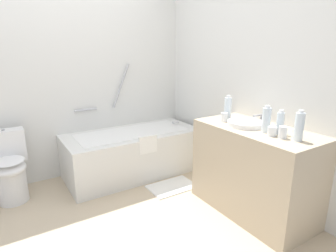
# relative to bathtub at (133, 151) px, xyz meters

# --- Properties ---
(ground_plane) EXTENTS (4.17, 4.17, 0.00)m
(ground_plane) POSITION_rel_bathtub_xyz_m (-0.71, -0.92, -0.29)
(ground_plane) COLOR #C1AD8E
(wall_back_tiled) EXTENTS (3.57, 0.10, 2.58)m
(wall_back_tiled) POSITION_rel_bathtub_xyz_m (-0.71, 0.43, 1.00)
(wall_back_tiled) COLOR silver
(wall_back_tiled) RESTS_ON ground_plane
(wall_right_mirror) EXTENTS (0.10, 2.98, 2.58)m
(wall_right_mirror) POSITION_rel_bathtub_xyz_m (0.93, -0.92, 1.00)
(wall_right_mirror) COLOR silver
(wall_right_mirror) RESTS_ON ground_plane
(bathtub) EXTENTS (1.63, 0.76, 1.34)m
(bathtub) POSITION_rel_bathtub_xyz_m (0.00, 0.00, 0.00)
(bathtub) COLOR silver
(bathtub) RESTS_ON ground_plane
(toilet) EXTENTS (0.36, 0.48, 0.73)m
(toilet) POSITION_rel_bathtub_xyz_m (-1.34, 0.07, 0.06)
(toilet) COLOR white
(toilet) RESTS_ON ground_plane
(vanity_counter) EXTENTS (0.57, 1.13, 0.83)m
(vanity_counter) POSITION_rel_bathtub_xyz_m (0.59, -1.38, 0.13)
(vanity_counter) COLOR tan
(vanity_counter) RESTS_ON ground_plane
(sink_basin) EXTENTS (0.34, 0.34, 0.04)m
(sink_basin) POSITION_rel_bathtub_xyz_m (0.56, -1.27, 0.56)
(sink_basin) COLOR white
(sink_basin) RESTS_ON vanity_counter
(sink_faucet) EXTENTS (0.13, 0.15, 0.09)m
(sink_faucet) POSITION_rel_bathtub_xyz_m (0.76, -1.27, 0.58)
(sink_faucet) COLOR #9E9EA3
(sink_faucet) RESTS_ON vanity_counter
(water_bottle_0) EXTENTS (0.07, 0.07, 0.24)m
(water_bottle_0) POSITION_rel_bathtub_xyz_m (0.57, -1.79, 0.65)
(water_bottle_0) COLOR silver
(water_bottle_0) RESTS_ON vanity_counter
(water_bottle_1) EXTENTS (0.07, 0.07, 0.24)m
(water_bottle_1) POSITION_rel_bathtub_xyz_m (0.58, -1.00, 0.66)
(water_bottle_1) COLOR silver
(water_bottle_1) RESTS_ON vanity_counter
(water_bottle_2) EXTENTS (0.07, 0.07, 0.23)m
(water_bottle_2) POSITION_rel_bathtub_xyz_m (0.55, -1.50, 0.65)
(water_bottle_2) COLOR silver
(water_bottle_2) RESTS_ON vanity_counter
(water_bottle_3) EXTENTS (0.06, 0.06, 0.21)m
(water_bottle_3) POSITION_rel_bathtub_xyz_m (0.60, -1.60, 0.64)
(water_bottle_3) COLOR silver
(water_bottle_3) RESTS_ON vanity_counter
(drinking_glass_0) EXTENTS (0.07, 0.07, 0.10)m
(drinking_glass_0) POSITION_rel_bathtub_xyz_m (0.52, -1.68, 0.59)
(drinking_glass_0) COLOR white
(drinking_glass_0) RESTS_ON vanity_counter
(drinking_glass_1) EXTENTS (0.06, 0.06, 0.09)m
(drinking_glass_1) POSITION_rel_bathtub_xyz_m (0.50, -1.04, 0.58)
(drinking_glass_1) COLOR white
(drinking_glass_1) RESTS_ON vanity_counter
(drinking_glass_2) EXTENTS (0.07, 0.07, 0.08)m
(drinking_glass_2) POSITION_rel_bathtub_xyz_m (0.50, -1.60, 0.58)
(drinking_glass_2) COLOR white
(drinking_glass_2) RESTS_ON vanity_counter
(bath_mat) EXTENTS (0.52, 0.34, 0.01)m
(bath_mat) POSITION_rel_bathtub_xyz_m (0.20, -0.59, -0.28)
(bath_mat) COLOR white
(bath_mat) RESTS_ON ground_plane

